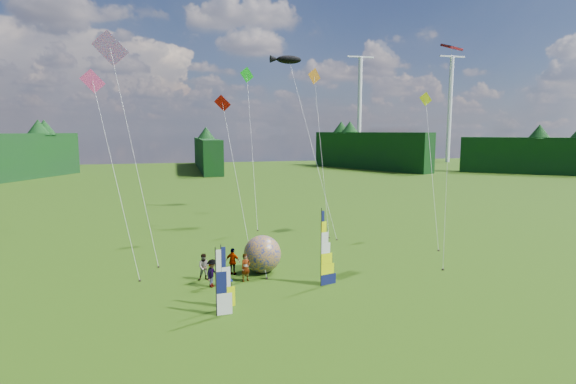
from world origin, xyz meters
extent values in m
plane|color=#33610E|center=(0.00, 0.00, 0.00)|extent=(220.00, 220.00, 0.00)
sphere|color=navy|center=(-2.10, 6.39, 1.20)|extent=(3.07, 3.07, 2.41)
imported|color=#66594C|center=(-3.41, 4.94, 0.85)|extent=(0.73, 0.63, 1.69)
imported|color=#66594C|center=(-5.81, 5.72, 0.83)|extent=(0.82, 0.44, 1.65)
imported|color=#66594C|center=(-5.45, 4.39, 0.83)|extent=(0.90, 1.12, 1.65)
imported|color=#66594C|center=(-4.00, 6.35, 0.86)|extent=(1.06, 0.90, 1.72)
camera|label=1|loc=(-7.30, -21.11, 9.03)|focal=28.00mm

